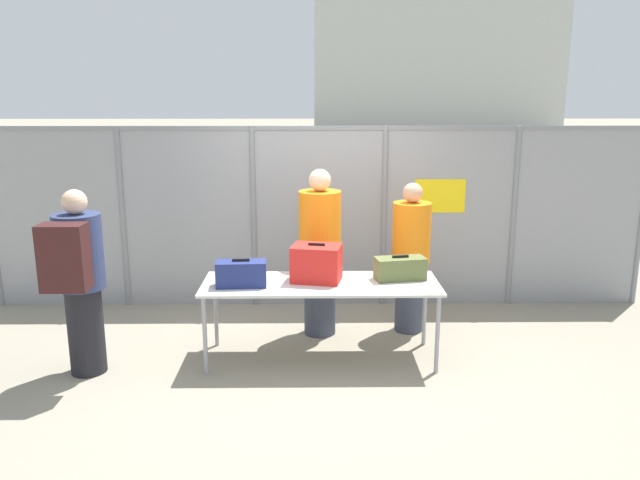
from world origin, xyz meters
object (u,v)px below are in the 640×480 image
(suitcase_olive, at_px, (400,268))
(suitcase_red, at_px, (317,263))
(inspection_table, at_px, (321,288))
(security_worker_far, at_px, (411,256))
(security_worker_near, at_px, (320,251))
(utility_trailer, at_px, (377,241))
(suitcase_navy, at_px, (241,274))
(traveler_hooded, at_px, (78,276))

(suitcase_olive, bearing_deg, suitcase_red, -177.31)
(inspection_table, distance_m, suitcase_olive, 0.79)
(inspection_table, xyz_separation_m, security_worker_far, (0.97, 0.74, 0.12))
(suitcase_red, height_order, security_worker_near, security_worker_near)
(inspection_table, bearing_deg, suitcase_olive, 7.64)
(suitcase_olive, xyz_separation_m, utility_trailer, (0.11, 3.20, -0.49))
(inspection_table, xyz_separation_m, suitcase_red, (-0.04, 0.06, 0.22))
(inspection_table, bearing_deg, suitcase_navy, -172.71)
(security_worker_near, height_order, security_worker_far, security_worker_near)
(inspection_table, height_order, security_worker_near, security_worker_near)
(suitcase_olive, bearing_deg, traveler_hooded, -171.62)
(suitcase_navy, height_order, traveler_hooded, traveler_hooded)
(traveler_hooded, distance_m, utility_trailer, 4.77)
(inspection_table, height_order, suitcase_olive, suitcase_olive)
(traveler_hooded, bearing_deg, security_worker_near, 1.93)
(utility_trailer, bearing_deg, suitcase_olive, -91.95)
(suitcase_olive, distance_m, security_worker_near, 0.96)
(inspection_table, height_order, utility_trailer, inspection_table)
(security_worker_near, xyz_separation_m, security_worker_far, (0.97, 0.07, -0.08))
(suitcase_navy, xyz_separation_m, security_worker_far, (1.71, 0.84, -0.05))
(suitcase_red, bearing_deg, utility_trailer, 74.20)
(suitcase_red, height_order, suitcase_olive, suitcase_red)
(suitcase_navy, height_order, utility_trailer, suitcase_navy)
(security_worker_near, distance_m, security_worker_far, 0.98)
(inspection_table, height_order, suitcase_red, suitcase_red)
(suitcase_red, xyz_separation_m, security_worker_far, (1.01, 0.68, -0.11))
(suitcase_navy, xyz_separation_m, suitcase_red, (0.70, 0.16, 0.05))
(inspection_table, distance_m, traveler_hooded, 2.20)
(inspection_table, xyz_separation_m, traveler_hooded, (-2.17, -0.33, 0.22))
(inspection_table, bearing_deg, suitcase_red, 121.94)
(traveler_hooded, bearing_deg, inspection_table, -14.24)
(inspection_table, distance_m, security_worker_near, 0.70)
(suitcase_navy, bearing_deg, traveler_hooded, -170.66)
(inspection_table, xyz_separation_m, suitcase_olive, (0.77, 0.10, 0.16))
(traveler_hooded, relative_size, utility_trailer, 0.43)
(traveler_hooded, xyz_separation_m, security_worker_far, (3.14, 1.07, -0.10))
(suitcase_olive, relative_size, security_worker_near, 0.29)
(suitcase_navy, xyz_separation_m, utility_trailer, (1.62, 3.40, -0.50))
(inspection_table, relative_size, security_worker_near, 1.26)
(security_worker_near, bearing_deg, utility_trailer, -113.16)
(suitcase_navy, distance_m, suitcase_olive, 1.52)
(suitcase_navy, relative_size, suitcase_red, 0.93)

